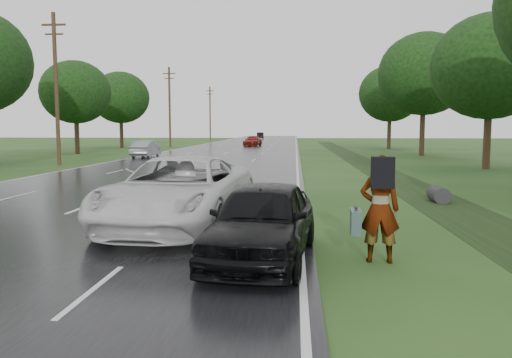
{
  "coord_description": "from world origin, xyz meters",
  "views": [
    {
      "loc": [
        6.61,
        -7.27,
        2.55
      ],
      "look_at": [
        5.67,
        4.65,
        1.3
      ],
      "focal_mm": 35.0,
      "sensor_mm": 36.0,
      "label": 1
    }
  ],
  "objects_px": {
    "white_pickup": "(179,192)",
    "silver_sedan": "(146,149)",
    "pedestrian": "(378,208)",
    "dark_sedan": "(262,220)"
  },
  "relations": [
    {
      "from": "white_pickup",
      "to": "silver_sedan",
      "type": "bearing_deg",
      "value": 112.57
    },
    {
      "from": "pedestrian",
      "to": "white_pickup",
      "type": "distance_m",
      "value": 5.33
    },
    {
      "from": "pedestrian",
      "to": "silver_sedan",
      "type": "bearing_deg",
      "value": -62.78
    },
    {
      "from": "dark_sedan",
      "to": "white_pickup",
      "type": "bearing_deg",
      "value": 133.93
    },
    {
      "from": "pedestrian",
      "to": "white_pickup",
      "type": "bearing_deg",
      "value": -29.7
    },
    {
      "from": "white_pickup",
      "to": "silver_sedan",
      "type": "xyz_separation_m",
      "value": [
        -9.5,
        28.42,
        -0.18
      ]
    },
    {
      "from": "pedestrian",
      "to": "white_pickup",
      "type": "xyz_separation_m",
      "value": [
        -4.47,
        2.89,
        -0.12
      ]
    },
    {
      "from": "pedestrian",
      "to": "white_pickup",
      "type": "height_order",
      "value": "pedestrian"
    },
    {
      "from": "silver_sedan",
      "to": "white_pickup",
      "type": "bearing_deg",
      "value": 108.96
    },
    {
      "from": "pedestrian",
      "to": "dark_sedan",
      "type": "relative_size",
      "value": 0.46
    }
  ]
}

